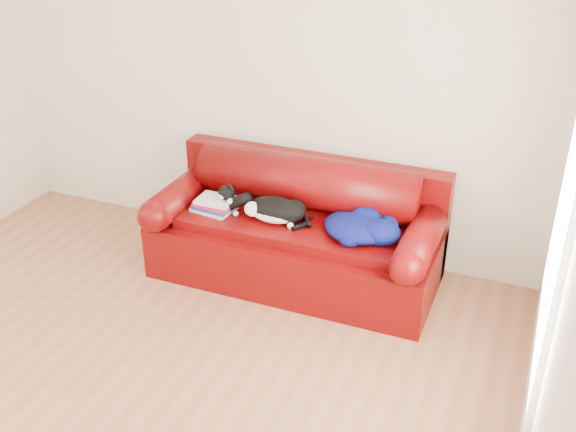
{
  "coord_description": "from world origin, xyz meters",
  "views": [
    {
      "loc": [
        2.1,
        -2.55,
        2.79
      ],
      "look_at": [
        0.5,
        1.35,
        0.59
      ],
      "focal_mm": 42.0,
      "sensor_mm": 36.0,
      "label": 1
    }
  ],
  "objects_px": {
    "blanket": "(361,227)",
    "cat": "(275,210)",
    "sofa_base": "(295,249)",
    "book_stack": "(215,204)"
  },
  "relations": [
    {
      "from": "cat",
      "to": "blanket",
      "type": "height_order",
      "value": "cat"
    },
    {
      "from": "sofa_base",
      "to": "blanket",
      "type": "relative_size",
      "value": 3.45
    },
    {
      "from": "cat",
      "to": "book_stack",
      "type": "bearing_deg",
      "value": 168.75
    },
    {
      "from": "sofa_base",
      "to": "blanket",
      "type": "bearing_deg",
      "value": -8.43
    },
    {
      "from": "sofa_base",
      "to": "cat",
      "type": "distance_m",
      "value": 0.38
    },
    {
      "from": "blanket",
      "to": "cat",
      "type": "bearing_deg",
      "value": -178.16
    },
    {
      "from": "book_stack",
      "to": "blanket",
      "type": "height_order",
      "value": "blanket"
    },
    {
      "from": "sofa_base",
      "to": "book_stack",
      "type": "relative_size",
      "value": 6.53
    },
    {
      "from": "blanket",
      "to": "book_stack",
      "type": "bearing_deg",
      "value": -178.27
    },
    {
      "from": "book_stack",
      "to": "blanket",
      "type": "relative_size",
      "value": 0.53
    }
  ]
}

